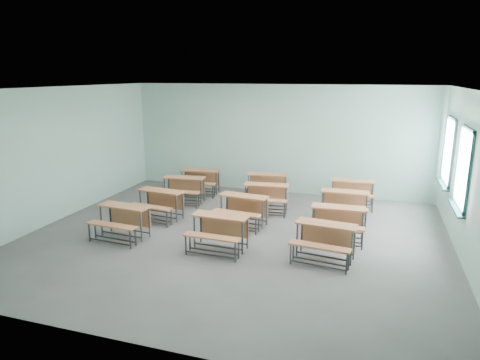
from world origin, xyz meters
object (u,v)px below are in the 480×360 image
at_px(desk_unit_r0c2, 324,237).
at_px(desk_unit_r1c0, 159,200).
at_px(desk_unit_r1c2, 338,218).
at_px(desk_unit_r2c0, 183,186).
at_px(desk_unit_r2c2, 344,201).
at_px(desk_unit_r1c1, 242,206).
at_px(desk_unit_r0c1, 219,228).
at_px(desk_unit_r3c2, 352,189).
at_px(desk_unit_r2c1, 266,194).
at_px(desk_unit_r0c0, 122,217).
at_px(desk_unit_r3c1, 267,183).
at_px(desk_unit_r3c0, 199,178).

xyz_separation_m(desk_unit_r0c2, desk_unit_r1c0, (-4.17, 1.18, 0.00)).
xyz_separation_m(desk_unit_r1c2, desk_unit_r2c0, (-4.32, 1.46, 0.00)).
bearing_deg(desk_unit_r1c2, desk_unit_r2c2, 86.06).
xyz_separation_m(desk_unit_r1c1, desk_unit_r1c2, (2.22, -0.22, 0.00)).
bearing_deg(desk_unit_r2c0, desk_unit_r1c0, -94.96).
xyz_separation_m(desk_unit_r0c1, desk_unit_r3c2, (2.38, 3.85, 0.00)).
relative_size(desk_unit_r1c1, desk_unit_r2c0, 1.00).
xyz_separation_m(desk_unit_r0c2, desk_unit_r2c1, (-1.81, 2.53, 0.00)).
distance_m(desk_unit_r0c1, desk_unit_r1c0, 2.48).
bearing_deg(desk_unit_r0c0, desk_unit_r1c2, 21.16).
relative_size(desk_unit_r0c1, desk_unit_r0c2, 0.96).
bearing_deg(desk_unit_r1c0, desk_unit_r0c2, -9.31).
bearing_deg(desk_unit_r1c2, desk_unit_r2c0, 158.79).
bearing_deg(desk_unit_r2c2, desk_unit_r1c2, -92.93).
height_order(desk_unit_r1c1, desk_unit_r2c0, same).
xyz_separation_m(desk_unit_r1c2, desk_unit_r3c2, (0.15, 2.54, 0.00)).
height_order(desk_unit_r2c0, desk_unit_r3c1, same).
distance_m(desk_unit_r0c2, desk_unit_r3c0, 5.46).
xyz_separation_m(desk_unit_r2c1, desk_unit_r3c0, (-2.31, 1.05, 0.00)).
bearing_deg(desk_unit_r1c2, desk_unit_r0c1, -152.13).
distance_m(desk_unit_r1c0, desk_unit_r1c1, 2.10).
distance_m(desk_unit_r2c0, desk_unit_r2c2, 4.36).
bearing_deg(desk_unit_r2c1, desk_unit_r3c0, 148.42).
xyz_separation_m(desk_unit_r1c0, desk_unit_r1c2, (4.31, -0.04, 0.00)).
relative_size(desk_unit_r3c1, desk_unit_r3c2, 1.03).
bearing_deg(desk_unit_r3c2, desk_unit_r2c2, -99.05).
bearing_deg(desk_unit_r3c2, desk_unit_r0c2, -98.01).
xyz_separation_m(desk_unit_r2c1, desk_unit_r2c2, (1.98, -0.06, 0.00)).
bearing_deg(desk_unit_r1c1, desk_unit_r2c2, 32.42).
bearing_deg(desk_unit_r2c1, desk_unit_r2c2, -8.71).
relative_size(desk_unit_r2c1, desk_unit_r3c2, 1.03).
bearing_deg(desk_unit_r2c2, desk_unit_r0c1, -132.10).
relative_size(desk_unit_r0c0, desk_unit_r0c2, 0.98).
height_order(desk_unit_r0c1, desk_unit_r1c2, same).
bearing_deg(desk_unit_r1c0, desk_unit_r3c2, 35.83).
bearing_deg(desk_unit_r0c1, desk_unit_r3c1, 92.03).
bearing_deg(desk_unit_r3c2, desk_unit_r3c0, 177.72).
relative_size(desk_unit_r2c0, desk_unit_r3c1, 0.99).
xyz_separation_m(desk_unit_r2c0, desk_unit_r3c2, (4.47, 1.08, 0.00)).
bearing_deg(desk_unit_r1c1, desk_unit_r3c1, 96.11).
height_order(desk_unit_r1c1, desk_unit_r2c2, same).
height_order(desk_unit_r1c0, desk_unit_r2c2, same).
relative_size(desk_unit_r2c0, desk_unit_r2c2, 1.04).
height_order(desk_unit_r0c2, desk_unit_r3c0, same).
bearing_deg(desk_unit_r0c2, desk_unit_r2c0, 154.89).
bearing_deg(desk_unit_r0c2, desk_unit_r3c2, 92.31).
height_order(desk_unit_r0c1, desk_unit_r2c1, same).
height_order(desk_unit_r1c2, desk_unit_r2c1, same).
relative_size(desk_unit_r2c0, desk_unit_r3c2, 1.02).
relative_size(desk_unit_r0c1, desk_unit_r3c0, 0.96).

